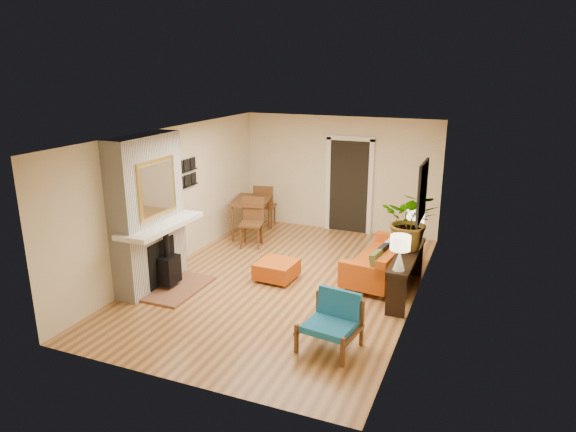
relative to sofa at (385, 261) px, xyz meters
The scene contains 10 objects.
room_shell 2.26m from the sofa, 118.88° to the left, with size 6.50×6.50×6.50m.
fireplace 4.14m from the sofa, 153.24° to the right, with size 1.09×1.68×2.60m.
sofa is the anchor object (origin of this frame).
ottoman 1.93m from the sofa, 155.97° to the right, with size 0.69×0.69×0.33m.
blue_chair 2.55m from the sofa, 93.58° to the right, with size 0.81×0.79×0.75m.
dining_table 3.44m from the sofa, 158.00° to the left, with size 1.10×1.95×1.02m.
console_table 0.76m from the sofa, 49.69° to the right, with size 0.34×1.85×0.72m.
lamp_near 1.56m from the sofa, 70.30° to the right, with size 0.30×0.30×0.54m.
lamp_far 0.88m from the sofa, 15.40° to the left, with size 0.30×0.30×0.54m.
houseplant 1.05m from the sofa, 35.46° to the right, with size 0.90×0.78×1.00m, color #1E5919.
Camera 1 is at (3.24, -7.71, 3.67)m, focal length 32.00 mm.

